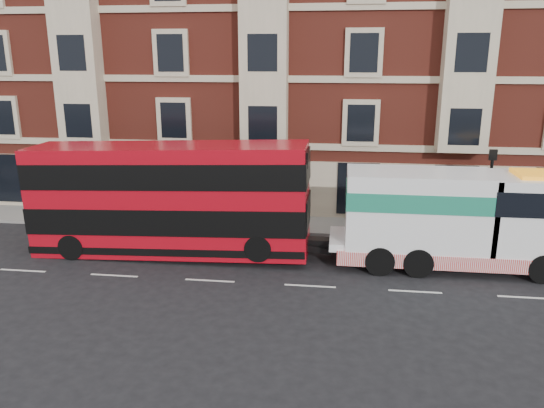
{
  "coord_description": "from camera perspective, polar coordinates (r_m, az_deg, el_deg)",
  "views": [
    {
      "loc": [
        4.97,
        -19.05,
        8.64
      ],
      "look_at": [
        1.99,
        4.0,
        2.14
      ],
      "focal_mm": 35.0,
      "sensor_mm": 36.0,
      "label": 1
    }
  ],
  "objects": [
    {
      "name": "lamp_post_east",
      "position": [
        26.88,
        22.34,
        1.61
      ],
      "size": [
        0.35,
        0.15,
        4.35
      ],
      "color": "black",
      "rests_on": "sidewalk"
    },
    {
      "name": "lamp_post_west",
      "position": [
        28.17,
        -15.76,
        2.8
      ],
      "size": [
        0.35,
        0.15,
        4.35
      ],
      "color": "black",
      "rests_on": "sidewalk"
    },
    {
      "name": "sidewalk",
      "position": [
        28.34,
        -3.08,
        -2.0
      ],
      "size": [
        90.0,
        3.0,
        0.15
      ],
      "primitive_type": "cube",
      "color": "slate",
      "rests_on": "ground"
    },
    {
      "name": "double_decker_bus",
      "position": [
        23.8,
        -10.99,
        0.69
      ],
      "size": [
        12.25,
        2.81,
        4.96
      ],
      "color": "#B20917",
      "rests_on": "ground"
    },
    {
      "name": "victorian_terrace",
      "position": [
        34.37,
        -0.11,
        17.99
      ],
      "size": [
        45.0,
        12.0,
        20.4
      ],
      "color": "maroon",
      "rests_on": "ground"
    },
    {
      "name": "ground",
      "position": [
        21.5,
        -6.71,
        -8.19
      ],
      "size": [
        120.0,
        120.0,
        0.0
      ],
      "primitive_type": "plane",
      "color": "black",
      "rests_on": "ground"
    },
    {
      "name": "tow_truck",
      "position": [
        23.22,
        18.67,
        -1.41
      ],
      "size": [
        9.81,
        2.9,
        4.09
      ],
      "color": "white",
      "rests_on": "ground"
    }
  ]
}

